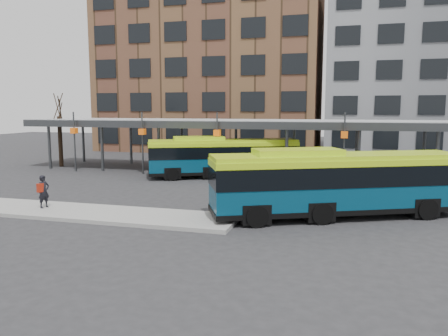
% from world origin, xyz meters
% --- Properties ---
extents(ground, '(120.00, 120.00, 0.00)m').
position_xyz_m(ground, '(0.00, 0.00, 0.00)').
color(ground, '#28282B').
rests_on(ground, ground).
extents(boarding_island, '(14.00, 3.00, 0.18)m').
position_xyz_m(boarding_island, '(-5.50, -3.00, 0.09)').
color(boarding_island, gray).
rests_on(boarding_island, ground).
extents(canopy, '(40.00, 6.53, 4.80)m').
position_xyz_m(canopy, '(-0.06, 12.87, 3.91)').
color(canopy, '#999B9E').
rests_on(canopy, ground).
extents(tree, '(1.64, 1.64, 5.60)m').
position_xyz_m(tree, '(-18.00, 12.00, 2.43)').
color(tree, black).
rests_on(tree, ground).
extents(building_brick, '(26.00, 14.00, 22.00)m').
position_xyz_m(building_brick, '(-10.00, 32.00, 11.00)').
color(building_brick, brown).
rests_on(building_brick, ground).
extents(building_grey, '(24.00, 14.00, 20.00)m').
position_xyz_m(building_grey, '(16.00, 32.00, 10.00)').
color(building_grey, slate).
rests_on(building_grey, ground).
extents(bus_front, '(11.74, 7.23, 3.25)m').
position_xyz_m(bus_front, '(5.67, -0.31, 1.69)').
color(bus_front, '#073A55').
rests_on(bus_front, ground).
extents(bus_rear, '(10.95, 6.85, 3.04)m').
position_xyz_m(bus_rear, '(-2.66, 10.02, 1.58)').
color(bus_rear, '#073A55').
rests_on(bus_rear, ground).
extents(pedestrian, '(0.56, 0.69, 1.63)m').
position_xyz_m(pedestrian, '(-8.28, -2.93, 1.01)').
color(pedestrian, black).
rests_on(pedestrian, boarding_island).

